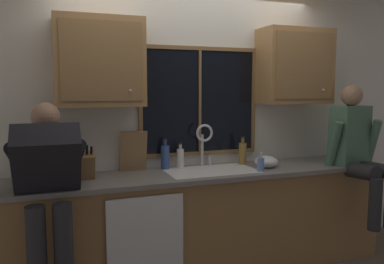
% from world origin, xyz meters
% --- Properties ---
extents(back_wall, '(5.92, 0.12, 2.55)m').
position_xyz_m(back_wall, '(0.00, 0.06, 1.27)').
color(back_wall, silver).
rests_on(back_wall, floor).
extents(window_glass, '(1.10, 0.02, 0.95)m').
position_xyz_m(window_glass, '(0.10, -0.01, 1.52)').
color(window_glass, black).
extents(window_frame_top, '(1.17, 0.02, 0.04)m').
position_xyz_m(window_frame_top, '(0.10, -0.02, 2.02)').
color(window_frame_top, brown).
extents(window_frame_bottom, '(1.17, 0.02, 0.04)m').
position_xyz_m(window_frame_bottom, '(0.10, -0.02, 1.03)').
color(window_frame_bottom, brown).
extents(window_frame_left, '(0.04, 0.02, 0.95)m').
position_xyz_m(window_frame_left, '(-0.47, -0.02, 1.52)').
color(window_frame_left, brown).
extents(window_frame_right, '(0.03, 0.02, 0.95)m').
position_xyz_m(window_frame_right, '(0.67, -0.02, 1.52)').
color(window_frame_right, brown).
extents(window_mullion_center, '(0.02, 0.02, 0.95)m').
position_xyz_m(window_mullion_center, '(0.10, -0.02, 1.52)').
color(window_mullion_center, brown).
extents(lower_cabinet_run, '(3.52, 0.58, 0.88)m').
position_xyz_m(lower_cabinet_run, '(0.00, -0.29, 0.44)').
color(lower_cabinet_run, olive).
rests_on(lower_cabinet_run, floor).
extents(countertop, '(3.58, 0.62, 0.04)m').
position_xyz_m(countertop, '(0.00, -0.31, 0.90)').
color(countertop, slate).
rests_on(countertop, lower_cabinet_run).
extents(dishwasher_front, '(0.60, 0.02, 0.74)m').
position_xyz_m(dishwasher_front, '(-0.57, -0.61, 0.46)').
color(dishwasher_front, white).
extents(upper_cabinet_left, '(0.71, 0.36, 0.72)m').
position_xyz_m(upper_cabinet_left, '(-0.84, -0.17, 1.86)').
color(upper_cabinet_left, '#A87A47').
extents(upper_cabinet_right, '(0.71, 0.36, 0.72)m').
position_xyz_m(upper_cabinet_right, '(1.04, -0.17, 1.86)').
color(upper_cabinet_right, '#A87A47').
extents(sink, '(0.80, 0.46, 0.21)m').
position_xyz_m(sink, '(0.10, -0.30, 0.82)').
color(sink, silver).
rests_on(sink, lower_cabinet_run).
extents(faucet, '(0.18, 0.09, 0.40)m').
position_xyz_m(faucet, '(0.11, -0.12, 1.17)').
color(faucet, silver).
rests_on(faucet, countertop).
extents(person_standing, '(0.53, 0.70, 1.55)m').
position_xyz_m(person_standing, '(-1.26, -0.61, 0.96)').
color(person_standing, '#262628').
rests_on(person_standing, floor).
extents(person_sitting_on_counter, '(0.54, 0.64, 1.26)m').
position_xyz_m(person_sitting_on_counter, '(1.47, -0.57, 1.10)').
color(person_sitting_on_counter, '#262628').
rests_on(person_sitting_on_counter, countertop).
extents(knife_block, '(0.12, 0.18, 0.32)m').
position_xyz_m(knife_block, '(-0.97, -0.27, 1.03)').
color(knife_block, olive).
rests_on(knife_block, countertop).
extents(cutting_board, '(0.24, 0.10, 0.36)m').
position_xyz_m(cutting_board, '(-0.55, -0.09, 1.10)').
color(cutting_board, '#997047').
rests_on(cutting_board, countertop).
extents(mixing_bowl, '(0.22, 0.22, 0.11)m').
position_xyz_m(mixing_bowl, '(0.65, -0.33, 0.97)').
color(mixing_bowl, silver).
rests_on(mixing_bowl, countertop).
extents(soap_dispenser, '(0.06, 0.07, 0.17)m').
position_xyz_m(soap_dispenser, '(0.50, -0.48, 0.98)').
color(soap_dispenser, '#668CCC').
rests_on(soap_dispenser, countertop).
extents(bottle_green_glass, '(0.07, 0.07, 0.27)m').
position_xyz_m(bottle_green_glass, '(0.50, -0.13, 1.03)').
color(bottle_green_glass, olive).
rests_on(bottle_green_glass, countertop).
extents(bottle_tall_clear, '(0.08, 0.08, 0.28)m').
position_xyz_m(bottle_tall_clear, '(-0.27, -0.10, 1.03)').
color(bottle_tall_clear, '#334C8C').
rests_on(bottle_tall_clear, countertop).
extents(bottle_amber_small, '(0.07, 0.07, 0.23)m').
position_xyz_m(bottle_amber_small, '(-0.13, -0.11, 1.02)').
color(bottle_amber_small, silver).
rests_on(bottle_amber_small, countertop).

